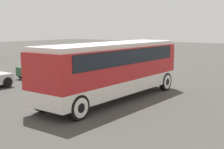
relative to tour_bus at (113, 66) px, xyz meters
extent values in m
plane|color=#423F3D|center=(-0.10, 0.00, -1.79)|extent=(120.00, 120.00, 0.00)
cube|color=silver|center=(-0.10, 0.00, -0.99)|extent=(9.47, 2.41, 0.69)
cube|color=red|center=(-0.10, 0.00, 0.15)|extent=(9.47, 2.41, 1.61)
cube|color=black|center=(-0.10, 0.00, 0.55)|extent=(8.34, 2.45, 0.72)
cube|color=silver|center=(-0.10, 0.00, 1.07)|extent=(9.28, 2.22, 0.22)
cube|color=red|center=(4.49, 0.00, -0.07)|extent=(0.36, 2.32, 1.84)
cylinder|color=black|center=(3.79, -1.10, -1.26)|extent=(1.06, 0.28, 1.06)
cylinder|color=silver|center=(3.79, -1.10, -1.26)|extent=(0.83, 0.30, 0.83)
cylinder|color=black|center=(3.79, -1.10, -1.26)|extent=(0.40, 0.32, 0.40)
cylinder|color=black|center=(3.79, 1.10, -1.26)|extent=(1.06, 0.28, 1.06)
cylinder|color=silver|center=(3.79, 1.10, -1.26)|extent=(0.83, 0.30, 0.83)
cylinder|color=black|center=(3.79, 1.10, -1.26)|extent=(0.40, 0.32, 0.40)
cylinder|color=black|center=(-3.83, -1.10, -1.26)|extent=(1.06, 0.28, 1.06)
cylinder|color=silver|center=(-3.83, -1.10, -1.26)|extent=(0.83, 0.30, 0.83)
cylinder|color=black|center=(-3.83, -1.10, -1.26)|extent=(0.40, 0.32, 0.40)
cylinder|color=black|center=(-3.83, 1.10, -1.26)|extent=(1.06, 0.28, 1.06)
cylinder|color=silver|center=(-3.83, 1.10, -1.26)|extent=(0.83, 0.30, 0.83)
cylinder|color=black|center=(-3.83, 1.10, -1.26)|extent=(0.40, 0.32, 0.40)
cylinder|color=black|center=(-1.46, 7.23, -1.45)|extent=(0.67, 0.22, 0.67)
cylinder|color=black|center=(-1.46, 7.23, -1.45)|extent=(0.25, 0.26, 0.25)
cube|color=#2D5638|center=(2.93, 8.50, -1.22)|extent=(4.23, 1.89, 0.65)
cube|color=black|center=(2.76, 8.50, -0.61)|extent=(2.20, 1.70, 0.57)
cylinder|color=black|center=(4.59, 7.65, -1.46)|extent=(0.65, 0.22, 0.65)
cylinder|color=black|center=(4.59, 7.65, -1.46)|extent=(0.25, 0.26, 0.25)
cylinder|color=black|center=(4.59, 9.36, -1.46)|extent=(0.65, 0.22, 0.65)
cylinder|color=black|center=(4.59, 9.36, -1.46)|extent=(0.25, 0.26, 0.25)
cylinder|color=black|center=(1.27, 7.65, -1.46)|extent=(0.65, 0.22, 0.65)
cylinder|color=black|center=(1.27, 7.65, -1.46)|extent=(0.25, 0.26, 0.25)
cylinder|color=black|center=(1.27, 9.36, -1.46)|extent=(0.65, 0.22, 0.65)
cylinder|color=black|center=(1.27, 9.36, -1.46)|extent=(0.25, 0.26, 0.25)
cube|color=navy|center=(4.48, 5.70, -1.24)|extent=(4.62, 1.84, 0.56)
cube|color=black|center=(4.29, 5.70, -0.67)|extent=(2.40, 1.66, 0.59)
cylinder|color=black|center=(6.29, 4.86, -1.43)|extent=(0.71, 0.22, 0.71)
cylinder|color=black|center=(6.29, 4.86, -1.43)|extent=(0.27, 0.26, 0.27)
cylinder|color=black|center=(6.29, 6.53, -1.43)|extent=(0.71, 0.22, 0.71)
cylinder|color=black|center=(6.29, 6.53, -1.43)|extent=(0.27, 0.26, 0.27)
cylinder|color=black|center=(2.66, 4.86, -1.43)|extent=(0.71, 0.22, 0.71)
cylinder|color=black|center=(2.66, 4.86, -1.43)|extent=(0.27, 0.26, 0.27)
cylinder|color=black|center=(2.66, 6.53, -1.43)|extent=(0.71, 0.22, 0.71)
cylinder|color=black|center=(2.66, 6.53, -1.43)|extent=(0.27, 0.26, 0.27)
camera|label=1|loc=(-12.88, -9.61, 2.00)|focal=50.00mm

